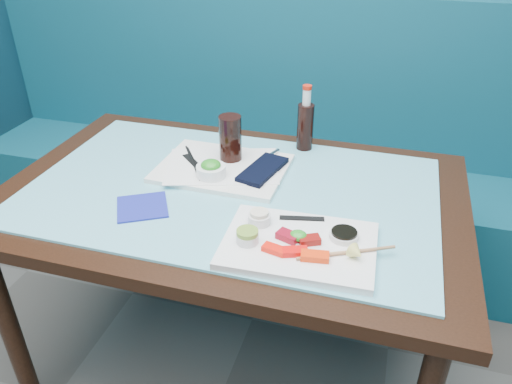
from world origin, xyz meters
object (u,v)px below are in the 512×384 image
(serving_tray, at_px, (223,168))
(cola_bottle_body, at_px, (305,127))
(dining_table, at_px, (231,214))
(sashimi_plate, at_px, (299,245))
(cola_glass, at_px, (230,138))
(blue_napkin, at_px, (142,207))
(booth_bench, at_px, (289,173))
(seaweed_bowl, at_px, (211,171))

(serving_tray, xyz_separation_m, cola_bottle_body, (0.22, 0.24, 0.07))
(dining_table, xyz_separation_m, sashimi_plate, (0.26, -0.23, 0.10))
(cola_bottle_body, bearing_deg, dining_table, -114.71)
(cola_glass, bearing_deg, blue_napkin, -114.90)
(booth_bench, distance_m, serving_tray, 0.83)
(booth_bench, height_order, serving_tray, booth_bench)
(dining_table, height_order, seaweed_bowl, seaweed_bowl)
(sashimi_plate, bearing_deg, serving_tray, 131.54)
(cola_bottle_body, relative_size, blue_napkin, 1.15)
(seaweed_bowl, bearing_deg, cola_glass, 81.25)
(booth_bench, relative_size, cola_bottle_body, 18.64)
(serving_tray, bearing_deg, blue_napkin, -116.36)
(serving_tray, bearing_deg, cola_bottle_body, 48.18)
(sashimi_plate, relative_size, blue_napkin, 2.73)
(cola_glass, bearing_deg, cola_bottle_body, 40.84)
(dining_table, distance_m, sashimi_plate, 0.37)
(sashimi_plate, xyz_separation_m, cola_glass, (-0.32, 0.39, 0.08))
(booth_bench, relative_size, serving_tray, 7.39)
(cola_glass, height_order, cola_bottle_body, cola_glass)
(dining_table, height_order, serving_tray, serving_tray)
(blue_napkin, bearing_deg, booth_bench, 78.42)
(serving_tray, distance_m, cola_bottle_body, 0.33)
(cola_bottle_body, bearing_deg, seaweed_bowl, -126.45)
(seaweed_bowl, bearing_deg, sashimi_plate, -38.22)
(booth_bench, distance_m, sashimi_plate, 1.17)
(sashimi_plate, bearing_deg, dining_table, 136.01)
(seaweed_bowl, bearing_deg, booth_bench, 84.85)
(sashimi_plate, height_order, blue_napkin, sashimi_plate)
(booth_bench, height_order, blue_napkin, booth_bench)
(booth_bench, distance_m, seaweed_bowl, 0.91)
(sashimi_plate, height_order, cola_glass, cola_glass)
(dining_table, xyz_separation_m, serving_tray, (-0.06, 0.11, 0.10))
(booth_bench, xyz_separation_m, seaweed_bowl, (-0.07, -0.81, 0.42))
(cola_glass, bearing_deg, booth_bench, 85.54)
(serving_tray, bearing_deg, booth_bench, 86.21)
(sashimi_plate, bearing_deg, blue_napkin, 170.30)
(booth_bench, relative_size, dining_table, 2.14)
(sashimi_plate, xyz_separation_m, serving_tray, (-0.33, 0.34, -0.00))
(serving_tray, bearing_deg, cola_glass, 80.81)
(dining_table, height_order, blue_napkin, blue_napkin)
(sashimi_plate, height_order, cola_bottle_body, cola_bottle_body)
(serving_tray, distance_m, cola_glass, 0.10)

